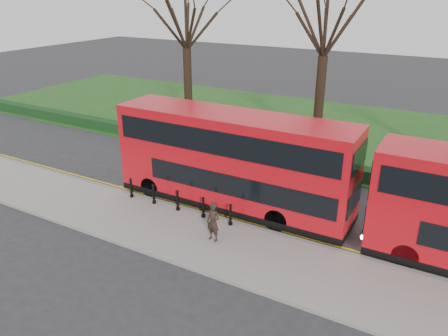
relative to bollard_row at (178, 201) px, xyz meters
The scene contains 12 objects.
ground 1.87m from the bollard_row, 50.32° to the left, with size 120.00×120.00×0.00m, color #28282B.
pavement 2.08m from the bollard_row, 55.84° to the right, with size 60.00×4.00×0.15m, color gray.
kerb 1.31m from the bollard_row, 17.36° to the left, with size 60.00×0.25×0.16m, color slate.
grass_verge 16.40m from the bollard_row, 86.08° to the left, with size 60.00×18.00×0.06m, color #1A4818.
hedge 8.23m from the bollard_row, 82.18° to the left, with size 60.00×0.90×0.80m, color black.
yellow_line_outer 1.45m from the bollard_row, 30.13° to the left, with size 60.00×0.10×0.01m, color yellow.
yellow_line_inner 1.55m from the bollard_row, 37.20° to the left, with size 60.00×0.10×0.01m, color yellow.
tree_left 15.23m from the bollard_row, 121.22° to the left, with size 7.15×7.15×11.17m.
tree_mid 14.05m from the bollard_row, 74.63° to the left, with size 7.33×7.33×11.46m.
bollard_row is the anchor object (origin of this frame).
bus_lead 3.25m from the bollard_row, 45.89° to the left, with size 11.88×2.73×4.73m.
pedestrian 3.27m from the bollard_row, 27.37° to the right, with size 0.64×0.42×1.74m, color black.
Camera 1 is at (10.06, -16.65, 10.19)m, focal length 35.00 mm.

